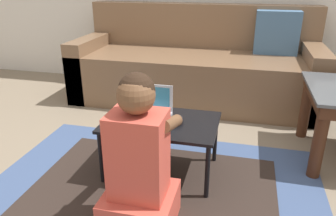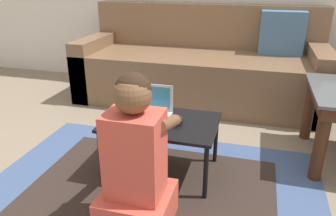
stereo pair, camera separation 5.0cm
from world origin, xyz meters
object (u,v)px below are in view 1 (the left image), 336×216
Objects in this scene: laptop_desk at (161,126)px; computer_mouse at (178,120)px; person_seated at (139,166)px; couch at (197,68)px; laptop at (149,112)px.

laptop_desk is 5.78× the size of computer_mouse.
computer_mouse is (0.09, -0.00, 0.05)m from laptop_desk.
laptop_desk is at bearing 92.46° from person_seated.
couch is 3.39× the size of laptop_desk.
person_seated is at bearing -89.21° from couch.
couch is at bearing 90.79° from person_seated.
couch reaches higher than laptop.
computer_mouse is at bearing 80.30° from person_seated.
laptop_desk is 0.86× the size of person_seated.
laptop is at bearing 155.42° from laptop_desk.
laptop_desk is 0.43m from person_seated.
laptop is (-0.07, -1.22, 0.07)m from couch.
couch is 1.69m from person_seated.
person_seated is (0.02, -1.69, 0.02)m from couch.
computer_mouse is at bearing -85.60° from couch.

